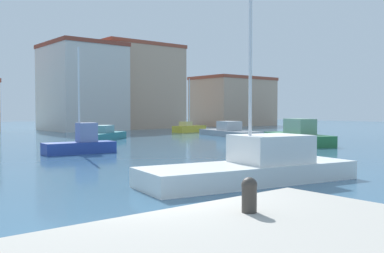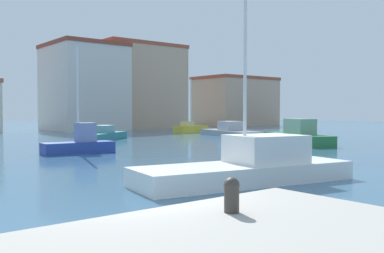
% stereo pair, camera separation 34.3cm
% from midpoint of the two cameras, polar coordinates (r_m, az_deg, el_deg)
% --- Properties ---
extents(water, '(160.00, 160.00, 0.00)m').
position_cam_midpoint_polar(water, '(33.68, -2.91, -2.35)').
color(water, '#38607F').
rests_on(water, ground).
extents(mooring_bollard, '(0.25, 0.25, 0.56)m').
position_cam_midpoint_polar(mooring_bollard, '(6.99, 6.59, -8.64)').
color(mooring_bollard, '#38332D').
rests_on(mooring_bollard, pier_quay).
extents(sailboat_yellow_center_channel, '(4.88, 2.48, 6.41)m').
position_cam_midpoint_polar(sailboat_yellow_center_channel, '(52.48, -0.02, -0.20)').
color(sailboat_yellow_center_channel, gold).
rests_on(sailboat_yellow_center_channel, water).
extents(sailboat_white_behind_lamppost, '(8.55, 3.92, 9.87)m').
position_cam_midpoint_polar(sailboat_white_behind_lamppost, '(16.13, 8.22, -5.03)').
color(sailboat_white_behind_lamppost, white).
rests_on(sailboat_white_behind_lamppost, water).
extents(sailboat_blue_mid_harbor, '(4.36, 1.73, 6.42)m').
position_cam_midpoint_polar(sailboat_blue_mid_harbor, '(27.46, -14.01, -2.17)').
color(sailboat_blue_mid_harbor, '#233D93').
rests_on(sailboat_blue_mid_harbor, water).
extents(motorboat_grey_far_right, '(4.70, 9.21, 1.51)m').
position_cam_midpoint_polar(motorboat_grey_far_right, '(44.94, 5.22, -0.66)').
color(motorboat_grey_far_right, gray).
rests_on(motorboat_grey_far_right, water).
extents(motorboat_teal_outer_mooring, '(6.29, 5.49, 1.30)m').
position_cam_midpoint_polar(motorboat_teal_outer_mooring, '(39.49, -11.14, -1.11)').
color(motorboat_teal_outer_mooring, '#1E707A').
rests_on(motorboat_teal_outer_mooring, water).
extents(motorboat_green_near_pier, '(4.85, 7.78, 1.97)m').
position_cam_midpoint_polar(motorboat_green_near_pier, '(34.76, 13.85, -1.18)').
color(motorboat_green_near_pier, '#28703D').
rests_on(motorboat_green_near_pier, water).
extents(yacht_club, '(8.91, 10.18, 11.32)m').
position_cam_midpoint_polar(yacht_club, '(59.82, -13.71, 4.97)').
color(yacht_club, beige).
rests_on(yacht_club, ground).
extents(warehouse_block, '(12.63, 7.35, 12.21)m').
position_cam_midpoint_polar(warehouse_block, '(64.49, -6.65, 5.20)').
color(warehouse_block, tan).
rests_on(warehouse_block, ground).
extents(harbor_office, '(13.13, 9.05, 8.30)m').
position_cam_midpoint_polar(harbor_office, '(76.18, 5.79, 3.25)').
color(harbor_office, tan).
rests_on(harbor_office, ground).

